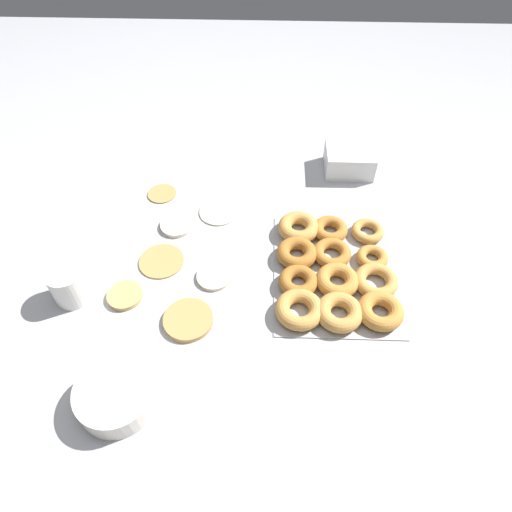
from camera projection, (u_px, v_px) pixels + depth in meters
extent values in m
plane|color=#B2B5BA|center=(227.00, 260.00, 1.20)|extent=(3.00, 3.00, 0.00)
cylinder|color=beige|center=(214.00, 277.00, 1.16)|extent=(0.09, 0.09, 0.01)
cylinder|color=tan|center=(188.00, 320.00, 1.07)|extent=(0.12, 0.12, 0.01)
cylinder|color=tan|center=(161.00, 261.00, 1.19)|extent=(0.12, 0.12, 0.01)
cylinder|color=silver|center=(177.00, 225.00, 1.27)|extent=(0.09, 0.09, 0.01)
cylinder|color=beige|center=(219.00, 211.00, 1.31)|extent=(0.11, 0.11, 0.01)
cylinder|color=tan|center=(162.00, 193.00, 1.36)|extent=(0.08, 0.08, 0.01)
cylinder|color=tan|center=(125.00, 296.00, 1.12)|extent=(0.09, 0.09, 0.01)
cube|color=#ADAFB5|center=(335.00, 272.00, 1.17)|extent=(0.39, 0.31, 0.01)
torus|color=#C68438|center=(380.00, 311.00, 1.07)|extent=(0.11, 0.11, 0.04)
torus|color=#D19347|center=(376.00, 281.00, 1.13)|extent=(0.11, 0.11, 0.03)
torus|color=#C68438|center=(372.00, 257.00, 1.18)|extent=(0.08, 0.08, 0.03)
torus|color=#D19347|center=(368.00, 231.00, 1.24)|extent=(0.09, 0.09, 0.02)
torus|color=#D19347|center=(339.00, 312.00, 1.06)|extent=(0.11, 0.11, 0.04)
torus|color=#C68438|center=(337.00, 281.00, 1.12)|extent=(0.11, 0.11, 0.03)
torus|color=#B7752D|center=(332.00, 253.00, 1.19)|extent=(0.10, 0.10, 0.03)
torus|color=#B7752D|center=(330.00, 229.00, 1.24)|extent=(0.10, 0.10, 0.03)
torus|color=#D19347|center=(299.00, 309.00, 1.07)|extent=(0.11, 0.11, 0.03)
torus|color=#AD6B28|center=(298.00, 281.00, 1.13)|extent=(0.10, 0.10, 0.03)
torus|color=#AD6B28|center=(297.00, 253.00, 1.18)|extent=(0.11, 0.11, 0.03)
torus|color=#D19347|center=(298.00, 227.00, 1.24)|extent=(0.11, 0.11, 0.04)
cylinder|color=silver|center=(116.00, 395.00, 0.93)|extent=(0.16, 0.16, 0.06)
cube|color=white|center=(348.00, 166.00, 1.43)|extent=(0.12, 0.15, 0.03)
cube|color=white|center=(349.00, 160.00, 1.41)|extent=(0.12, 0.15, 0.03)
cube|color=white|center=(351.00, 153.00, 1.39)|extent=(0.12, 0.15, 0.03)
cylinder|color=white|center=(69.00, 285.00, 1.09)|extent=(0.09, 0.09, 0.09)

